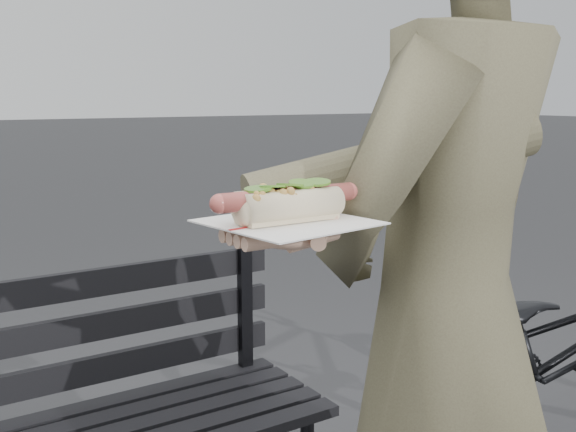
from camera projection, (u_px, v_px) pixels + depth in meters
name	position (u px, v px, depth m)	size (l,w,h in m)	color
park_bench	(37.00, 421.00, 1.75)	(1.50, 0.44, 0.88)	black
bicycle	(561.00, 345.00, 2.57)	(0.55, 1.58, 0.83)	black
person	(445.00, 334.00, 1.24)	(0.67, 0.44, 1.85)	brown
held_hotdog	(372.00, 176.00, 1.04)	(0.64, 0.31, 0.20)	brown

